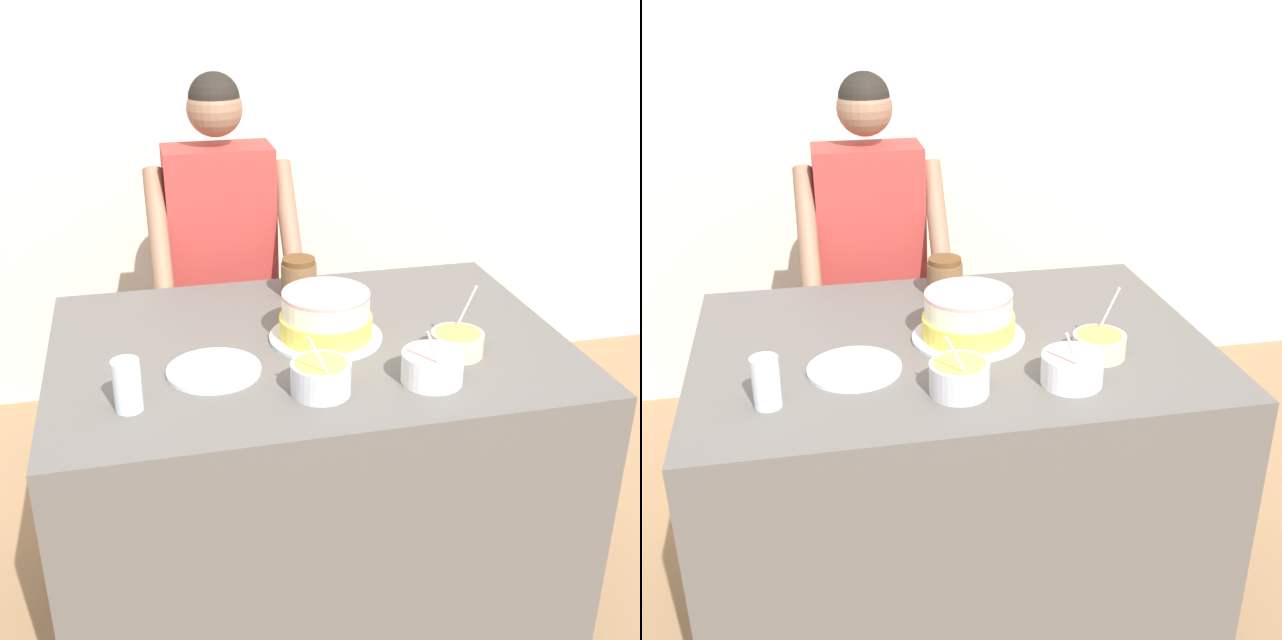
# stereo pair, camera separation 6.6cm
# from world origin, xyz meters

# --- Properties ---
(wall_back) EXTENTS (10.00, 0.05, 2.60)m
(wall_back) POSITION_xyz_m (0.00, 2.08, 1.30)
(wall_back) COLOR beige
(wall_back) RESTS_ON ground_plane
(counter) EXTENTS (1.42, 0.99, 0.93)m
(counter) POSITION_xyz_m (0.00, 0.49, 0.47)
(counter) COLOR #5B5651
(counter) RESTS_ON ground_plane
(person_baker) EXTENTS (0.51, 0.44, 1.57)m
(person_baker) POSITION_xyz_m (-0.15, 1.25, 0.95)
(person_baker) COLOR #2D2D38
(person_baker) RESTS_ON ground_plane
(cake) EXTENTS (0.32, 0.32, 0.14)m
(cake) POSITION_xyz_m (0.05, 0.50, 1.00)
(cake) COLOR silver
(cake) RESTS_ON counter
(frosting_bowl_olive) EXTENTS (0.14, 0.14, 0.18)m
(frosting_bowl_olive) POSITION_xyz_m (0.37, 0.32, 0.97)
(frosting_bowl_olive) COLOR beige
(frosting_bowl_olive) RESTS_ON counter
(frosting_bowl_pink) EXTENTS (0.16, 0.16, 0.16)m
(frosting_bowl_pink) POSITION_xyz_m (0.25, 0.19, 0.98)
(frosting_bowl_pink) COLOR white
(frosting_bowl_pink) RESTS_ON counter
(frosting_bowl_yellow) EXTENTS (0.15, 0.15, 0.18)m
(frosting_bowl_yellow) POSITION_xyz_m (-0.04, 0.20, 0.98)
(frosting_bowl_yellow) COLOR silver
(frosting_bowl_yellow) RESTS_ON counter
(drinking_glass) EXTENTS (0.07, 0.07, 0.13)m
(drinking_glass) POSITION_xyz_m (-0.49, 0.23, 1.00)
(drinking_glass) COLOR silver
(drinking_glass) RESTS_ON counter
(ceramic_plate) EXTENTS (0.24, 0.24, 0.01)m
(ceramic_plate) POSITION_xyz_m (-0.28, 0.37, 0.94)
(ceramic_plate) COLOR silver
(ceramic_plate) RESTS_ON counter
(stoneware_jar) EXTENTS (0.11, 0.11, 0.12)m
(stoneware_jar) POSITION_xyz_m (0.04, 0.83, 0.99)
(stoneware_jar) COLOR brown
(stoneware_jar) RESTS_ON counter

